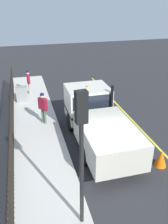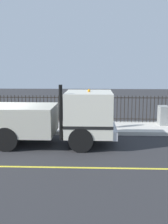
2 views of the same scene
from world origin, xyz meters
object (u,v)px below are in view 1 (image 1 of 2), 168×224
Objects in this scene: work_truck at (96,117)px; traffic_light_near at (81,137)px; utility_cabinet at (22,94)px; pedestrian_distant at (28,80)px; traffic_cone at (161,158)px; worker_standing at (43,105)px.

work_truck is 5.47m from traffic_light_near.
pedestrian_distant is at bearing -113.05° from utility_cabinet.
pedestrian_distant is 1.50m from utility_cabinet.
work_truck reaches higher than pedestrian_distant.
traffic_light_near is at bearing 26.22° from traffic_cone.
work_truck reaches higher than traffic_cone.
worker_standing is 6.51m from traffic_cone.
traffic_cone is (-5.44, 8.15, -0.31)m from utility_cabinet.
work_truck is at bearing -53.47° from traffic_cone.
pedestrian_distant is 10.66m from traffic_cone.
traffic_cone is (-4.38, 4.73, -0.91)m from worker_standing.
utility_cabinet is (0.55, 1.29, -0.53)m from pedestrian_distant.
pedestrian_distant reaches higher than utility_cabinet.
work_truck is at bearing -157.27° from pedestrian_distant.
traffic_cone is (-2.04, 2.75, -0.86)m from work_truck.
worker_standing is at bearing -174.15° from pedestrian_distant.
worker_standing is at bearing 88.01° from traffic_light_near.
work_truck is 8.24× the size of traffic_cone.
traffic_light_near reaches higher than utility_cabinet.
worker_standing is at bearing -47.24° from traffic_cone.
work_truck is 3.53m from traffic_cone.
traffic_light_near is (1.92, 4.70, 2.03)m from work_truck.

